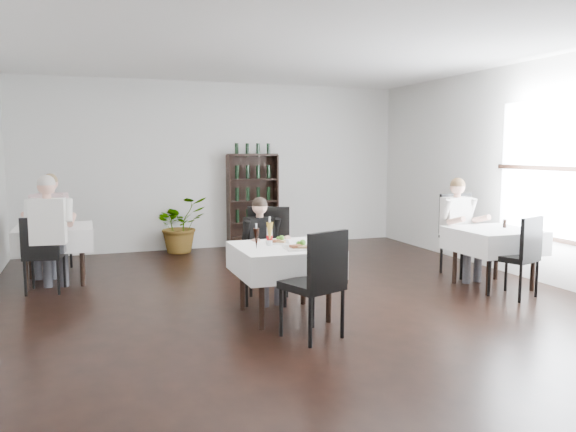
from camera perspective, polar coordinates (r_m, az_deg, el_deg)
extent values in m
plane|color=black|center=(6.28, 2.23, -9.83)|extent=(9.00, 9.00, 0.00)
plane|color=white|center=(6.14, 2.36, 18.10)|extent=(9.00, 9.00, 0.00)
plane|color=silver|center=(10.33, -7.13, 5.08)|extent=(7.00, 0.00, 7.00)
plane|color=silver|center=(8.02, 26.22, 3.97)|extent=(0.00, 9.00, 9.00)
cube|color=white|center=(8.01, 26.13, 4.33)|extent=(0.03, 2.20, 1.80)
cube|color=black|center=(8.07, 25.70, -2.20)|extent=(0.05, 2.30, 0.06)
cube|color=black|center=(10.44, -3.58, -2.59)|extent=(0.90, 0.28, 0.20)
cylinder|color=black|center=(5.64, -2.70, -8.01)|extent=(0.06, 0.06, 0.71)
cylinder|color=black|center=(6.32, -4.65, -6.41)|extent=(0.06, 0.06, 0.71)
cylinder|color=black|center=(5.89, 4.17, -7.39)|extent=(0.06, 0.06, 0.71)
cylinder|color=black|center=(6.54, 1.57, -5.94)|extent=(0.06, 0.06, 0.71)
cube|color=black|center=(6.01, -0.40, -3.43)|extent=(0.85, 0.85, 0.04)
cube|color=white|center=(6.03, -0.40, -4.46)|extent=(1.03, 1.03, 0.30)
cylinder|color=black|center=(7.91, -25.13, -4.36)|extent=(0.06, 0.06, 0.71)
cylinder|color=black|center=(8.58, -24.71, -3.52)|extent=(0.06, 0.06, 0.71)
cylinder|color=black|center=(7.87, -20.19, -4.18)|extent=(0.06, 0.06, 0.71)
cylinder|color=black|center=(8.54, -20.16, -3.35)|extent=(0.06, 0.06, 0.71)
cube|color=black|center=(8.16, -22.67, -1.25)|extent=(0.80, 0.80, 0.04)
cube|color=white|center=(8.18, -22.63, -2.01)|extent=(0.98, 0.98, 0.30)
cylinder|color=black|center=(7.35, 19.75, -4.92)|extent=(0.06, 0.06, 0.71)
cylinder|color=black|center=(7.88, 16.61, -4.04)|extent=(0.06, 0.06, 0.71)
cylinder|color=black|center=(7.80, 23.63, -4.44)|extent=(0.06, 0.06, 0.71)
cylinder|color=black|center=(8.29, 20.41, -3.65)|extent=(0.06, 0.06, 0.71)
cube|color=black|center=(7.76, 20.21, -1.53)|extent=(0.80, 0.80, 0.04)
cube|color=white|center=(7.78, 20.18, -2.33)|extent=(0.98, 0.98, 0.30)
imported|color=#23521C|center=(9.98, -10.89, -0.86)|extent=(1.09, 1.02, 0.98)
cylinder|color=black|center=(6.48, -4.24, -7.02)|extent=(0.04, 0.04, 0.51)
cylinder|color=black|center=(6.90, -3.80, -6.15)|extent=(0.04, 0.04, 0.51)
cylinder|color=black|center=(6.44, -0.32, -7.08)|extent=(0.04, 0.04, 0.51)
cylinder|color=black|center=(6.87, -0.13, -6.20)|extent=(0.04, 0.04, 0.51)
cube|color=black|center=(6.61, -2.13, -4.19)|extent=(0.66, 0.66, 0.08)
cube|color=black|center=(6.78, -1.98, -1.36)|extent=(0.49, 0.24, 0.55)
cylinder|color=black|center=(5.73, 2.54, -8.97)|extent=(0.04, 0.04, 0.48)
cylinder|color=black|center=(5.45, 5.55, -9.84)|extent=(0.04, 0.04, 0.48)
cylinder|color=black|center=(5.47, -0.71, -9.74)|extent=(0.04, 0.04, 0.48)
cylinder|color=black|center=(5.17, 2.27, -10.73)|extent=(0.04, 0.04, 0.48)
cube|color=black|center=(5.38, 2.43, -7.04)|extent=(0.62, 0.62, 0.07)
cube|color=black|center=(5.16, 4.09, -4.45)|extent=(0.47, 0.22, 0.52)
cylinder|color=black|center=(8.69, -22.60, -4.18)|extent=(0.03, 0.03, 0.44)
cylinder|color=black|center=(9.05, -23.46, -3.81)|extent=(0.03, 0.03, 0.44)
cylinder|color=black|center=(8.83, -20.25, -3.92)|extent=(0.03, 0.03, 0.44)
cylinder|color=black|center=(9.18, -21.19, -3.56)|extent=(0.03, 0.03, 0.44)
cube|color=black|center=(8.89, -21.95, -2.27)|extent=(0.58, 0.58, 0.07)
cube|color=black|center=(9.05, -22.48, -0.48)|extent=(0.43, 0.22, 0.48)
cylinder|color=black|center=(7.92, -21.76, -5.18)|extent=(0.03, 0.03, 0.44)
cylinder|color=black|center=(7.55, -22.30, -5.77)|extent=(0.03, 0.03, 0.44)
cylinder|color=black|center=(8.00, -24.48, -5.19)|extent=(0.03, 0.03, 0.44)
cylinder|color=black|center=(7.63, -25.15, -5.77)|extent=(0.03, 0.03, 0.44)
cube|color=black|center=(7.72, -23.51, -3.66)|extent=(0.50, 0.50, 0.07)
cube|color=black|center=(7.49, -23.93, -1.97)|extent=(0.44, 0.11, 0.48)
cylinder|color=black|center=(8.15, 17.21, -4.37)|extent=(0.04, 0.04, 0.53)
cylinder|color=black|center=(8.50, 15.31, -3.85)|extent=(0.04, 0.04, 0.53)
cylinder|color=black|center=(8.43, 19.67, -4.09)|extent=(0.04, 0.04, 0.53)
cylinder|color=black|center=(8.78, 17.73, -3.60)|extent=(0.04, 0.04, 0.53)
cube|color=black|center=(8.41, 17.55, -1.98)|extent=(0.54, 0.54, 0.08)
cube|color=black|center=(8.56, 16.63, 0.29)|extent=(0.53, 0.07, 0.57)
cylinder|color=black|center=(7.69, 21.27, -5.45)|extent=(0.04, 0.04, 0.46)
cylinder|color=black|center=(7.51, 23.94, -5.85)|extent=(0.04, 0.04, 0.46)
cylinder|color=black|center=(7.35, 19.76, -5.93)|extent=(0.04, 0.04, 0.46)
cylinder|color=black|center=(7.16, 22.52, -6.37)|extent=(0.04, 0.04, 0.46)
cube|color=black|center=(7.38, 21.96, -3.93)|extent=(0.59, 0.59, 0.07)
cube|color=black|center=(7.24, 23.51, -2.05)|extent=(0.45, 0.20, 0.50)
cube|color=#42434A|center=(6.55, -2.97, -4.81)|extent=(0.18, 0.37, 0.12)
cylinder|color=#42434A|center=(6.48, -2.35, -7.39)|extent=(0.09, 0.09, 0.42)
cube|color=#42434A|center=(6.63, -1.64, -4.67)|extent=(0.18, 0.37, 0.12)
cylinder|color=#42434A|center=(6.55, -1.01, -7.22)|extent=(0.09, 0.09, 0.42)
cube|color=black|center=(6.68, -2.95, -2.12)|extent=(0.37, 0.24, 0.47)
cylinder|color=#DEA08A|center=(6.40, -3.61, -2.68)|extent=(0.11, 0.27, 0.13)
cylinder|color=#DEA08A|center=(6.57, -0.51, -2.41)|extent=(0.11, 0.27, 0.13)
sphere|color=#DEA08A|center=(6.62, -2.90, 0.94)|extent=(0.18, 0.18, 0.18)
sphere|color=black|center=(6.62, -2.90, 1.16)|extent=(0.18, 0.18, 0.18)
cube|color=#42434A|center=(8.64, -23.79, -1.99)|extent=(0.25, 0.45, 0.14)
cylinder|color=#42434A|center=(8.52, -24.11, -4.29)|extent=(0.11, 0.11, 0.49)
cube|color=#42434A|center=(8.57, -22.52, -2.00)|extent=(0.25, 0.45, 0.14)
cylinder|color=#42434A|center=(8.45, -22.82, -4.31)|extent=(0.11, 0.11, 0.49)
cube|color=beige|center=(8.74, -22.84, 0.35)|extent=(0.45, 0.33, 0.55)
cylinder|color=#DEA08A|center=(8.57, -24.89, 0.00)|extent=(0.16, 0.32, 0.16)
cylinder|color=#DEA08A|center=(8.41, -21.95, 0.02)|extent=(0.16, 0.32, 0.16)
sphere|color=#DEA08A|center=(8.69, -23.01, 3.11)|extent=(0.21, 0.21, 0.21)
sphere|color=olive|center=(8.69, -23.02, 3.31)|extent=(0.21, 0.21, 0.21)
cube|color=#42434A|center=(7.73, -22.10, -2.80)|extent=(0.19, 0.45, 0.14)
cylinder|color=#42434A|center=(7.97, -21.79, -4.88)|extent=(0.11, 0.11, 0.50)
cube|color=#42434A|center=(7.77, -23.60, -2.83)|extent=(0.19, 0.45, 0.14)
cylinder|color=#42434A|center=(8.00, -23.25, -4.90)|extent=(0.11, 0.11, 0.50)
cube|color=white|center=(7.51, -23.22, -0.50)|extent=(0.43, 0.27, 0.57)
cylinder|color=#DEA08A|center=(7.75, -21.13, -0.36)|extent=(0.12, 0.33, 0.16)
cylinder|color=#DEA08A|center=(7.83, -24.56, -0.45)|extent=(0.12, 0.33, 0.16)
sphere|color=#DEA08A|center=(7.49, -23.34, 2.79)|extent=(0.22, 0.22, 0.22)
sphere|color=beige|center=(7.49, -23.35, 3.03)|extent=(0.22, 0.22, 0.22)
cube|color=#42434A|center=(8.03, 16.93, -2.47)|extent=(0.17, 0.42, 0.14)
cylinder|color=#42434A|center=(7.96, 17.70, -4.83)|extent=(0.11, 0.11, 0.48)
cube|color=#42434A|center=(8.16, 17.95, -2.36)|extent=(0.17, 0.42, 0.14)
cylinder|color=#42434A|center=(8.09, 18.72, -4.68)|extent=(0.11, 0.11, 0.48)
cube|color=white|center=(8.19, 16.65, -0.02)|extent=(0.41, 0.25, 0.54)
cylinder|color=#DEA08A|center=(7.85, 16.70, -0.45)|extent=(0.11, 0.31, 0.15)
cylinder|color=#DEA08A|center=(8.16, 19.05, -0.27)|extent=(0.11, 0.31, 0.15)
sphere|color=#DEA08A|center=(8.14, 16.84, 2.82)|extent=(0.20, 0.20, 0.20)
sphere|color=brown|center=(8.14, 16.85, 3.03)|extent=(0.20, 0.20, 0.20)
cube|color=white|center=(6.17, -1.07, -2.70)|extent=(0.31, 0.31, 0.02)
cube|color=#592A19|center=(6.14, -1.27, -2.55)|extent=(0.11, 0.09, 0.02)
sphere|color=#3F7E21|center=(6.22, -0.66, -2.25)|extent=(0.06, 0.06, 0.06)
cube|color=brown|center=(6.12, -0.71, -2.61)|extent=(0.11, 0.11, 0.02)
cube|color=white|center=(5.81, 1.04, -3.27)|extent=(0.30, 0.30, 0.02)
cube|color=#592A19|center=(5.78, 0.81, -3.09)|extent=(0.12, 0.11, 0.03)
sphere|color=#3F7E21|center=(5.87, 1.50, -2.73)|extent=(0.07, 0.07, 0.07)
cube|color=brown|center=(5.76, 1.49, -3.16)|extent=(0.12, 0.11, 0.02)
cone|color=black|center=(5.80, -3.23, -2.32)|extent=(0.06, 0.06, 0.21)
cylinder|color=silver|center=(5.78, -3.24, -1.01)|extent=(0.02, 0.02, 0.05)
cone|color=gold|center=(5.98, -1.87, -1.85)|extent=(0.07, 0.07, 0.25)
cylinder|color=silver|center=(5.96, -1.87, -0.34)|extent=(0.02, 0.02, 0.06)
cylinder|color=silver|center=(6.01, -1.89, -2.07)|extent=(0.06, 0.06, 0.20)
cylinder|color=#BB0A0D|center=(6.01, -1.89, -2.21)|extent=(0.06, 0.06, 0.05)
cylinder|color=silver|center=(5.99, -1.89, -0.87)|extent=(0.02, 0.02, 0.05)
cube|color=black|center=(5.93, 2.28, -3.14)|extent=(0.18, 0.15, 0.01)
cylinder|color=silver|center=(5.92, 2.12, -3.06)|extent=(0.05, 0.17, 0.01)
cylinder|color=silver|center=(5.94, 2.43, -3.04)|extent=(0.06, 0.17, 0.01)
cylinder|color=black|center=(7.92, 21.15, -0.72)|extent=(0.06, 0.06, 0.11)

